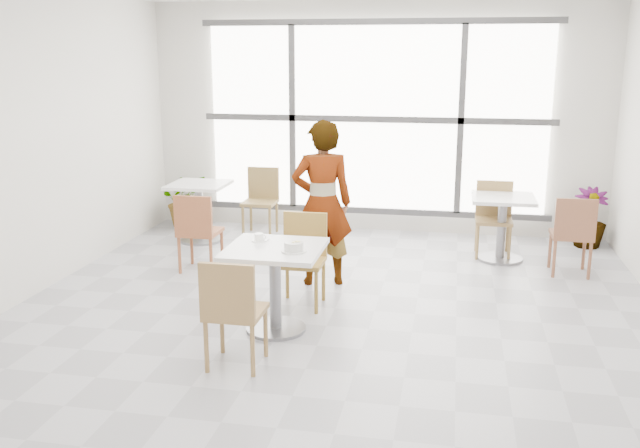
% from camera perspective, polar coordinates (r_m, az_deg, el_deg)
% --- Properties ---
extents(floor, '(7.00, 7.00, 0.00)m').
position_cam_1_polar(floor, '(6.19, 0.54, -8.35)').
color(floor, '#9E9EA5').
rests_on(floor, ground).
extents(wall_back, '(6.00, 0.00, 6.00)m').
position_cam_1_polar(wall_back, '(9.23, 4.58, 8.62)').
color(wall_back, silver).
rests_on(wall_back, ground).
extents(wall_front, '(6.00, 0.00, 6.00)m').
position_cam_1_polar(wall_front, '(2.52, -14.19, -6.19)').
color(wall_front, silver).
rests_on(wall_front, ground).
extents(wall_left, '(0.00, 7.00, 7.00)m').
position_cam_1_polar(wall_left, '(6.98, -24.54, 5.71)').
color(wall_left, silver).
rests_on(wall_left, ground).
extents(window, '(4.60, 0.07, 2.52)m').
position_cam_1_polar(window, '(9.17, 4.54, 8.59)').
color(window, white).
rests_on(window, ground).
extents(main_table, '(0.80, 0.80, 0.75)m').
position_cam_1_polar(main_table, '(5.93, -3.71, -4.01)').
color(main_table, white).
rests_on(main_table, ground).
extents(chair_near, '(0.42, 0.42, 0.87)m').
position_cam_1_polar(chair_near, '(5.25, -7.22, -6.77)').
color(chair_near, '#9D7847').
rests_on(chair_near, ground).
extents(chair_far, '(0.42, 0.42, 0.87)m').
position_cam_1_polar(chair_far, '(6.58, -1.41, -2.37)').
color(chair_far, olive).
rests_on(chair_far, ground).
extents(oatmeal_bowl, '(0.21, 0.21, 0.09)m').
position_cam_1_polar(oatmeal_bowl, '(5.71, -2.17, -1.87)').
color(oatmeal_bowl, silver).
rests_on(oatmeal_bowl, main_table).
extents(coffee_cup, '(0.16, 0.13, 0.07)m').
position_cam_1_polar(coffee_cup, '(6.05, -5.01, -1.13)').
color(coffee_cup, white).
rests_on(coffee_cup, main_table).
extents(person, '(0.71, 0.57, 1.70)m').
position_cam_1_polar(person, '(7.06, 0.18, 1.70)').
color(person, black).
rests_on(person, ground).
extents(bg_table_left, '(0.70, 0.70, 0.75)m').
position_cam_1_polar(bg_table_left, '(8.89, -9.88, 1.64)').
color(bg_table_left, white).
rests_on(bg_table_left, ground).
extents(bg_table_right, '(0.70, 0.70, 0.75)m').
position_cam_1_polar(bg_table_right, '(8.23, 14.72, 0.40)').
color(bg_table_right, white).
rests_on(bg_table_right, ground).
extents(bg_chair_left_near, '(0.42, 0.42, 0.87)m').
position_cam_1_polar(bg_chair_left_near, '(7.63, -10.05, -0.29)').
color(bg_chair_left_near, '#965332').
rests_on(bg_chair_left_near, ground).
extents(bg_chair_left_far, '(0.42, 0.42, 0.87)m').
position_cam_1_polar(bg_chair_left_far, '(9.19, -4.83, 2.29)').
color(bg_chair_left_far, olive).
rests_on(bg_chair_left_far, ground).
extents(bg_chair_right_near, '(0.42, 0.42, 0.87)m').
position_cam_1_polar(bg_chair_right_near, '(7.86, 20.05, -0.53)').
color(bg_chair_right_near, brown).
rests_on(bg_chair_right_near, ground).
extents(bg_chair_right_far, '(0.42, 0.42, 0.87)m').
position_cam_1_polar(bg_chair_right_far, '(8.43, 14.08, 0.86)').
color(bg_chair_right_far, olive).
rests_on(bg_chair_right_far, ground).
extents(plant_left, '(0.83, 0.78, 0.74)m').
position_cam_1_polar(plant_left, '(9.72, -10.94, 1.94)').
color(plant_left, '#497138').
rests_on(plant_left, ground).
extents(plant_right, '(0.41, 0.41, 0.74)m').
position_cam_1_polar(plant_right, '(9.15, 21.22, 0.49)').
color(plant_right, '#57803E').
rests_on(plant_right, ground).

